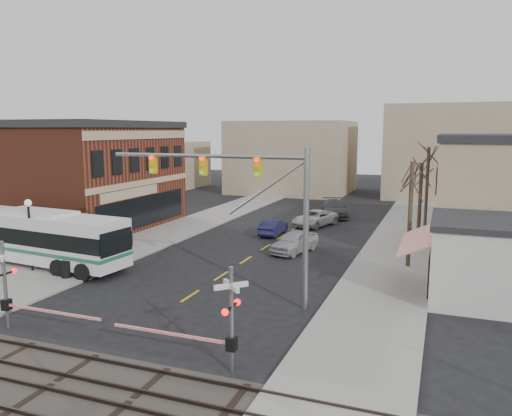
{
  "coord_description": "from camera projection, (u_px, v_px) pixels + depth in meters",
  "views": [
    {
      "loc": [
        12.41,
        -20.74,
        8.83
      ],
      "look_at": [
        0.39,
        10.95,
        3.5
      ],
      "focal_mm": 35.0,
      "sensor_mm": 36.0,
      "label": 1
    }
  ],
  "objects": [
    {
      "name": "ground",
      "position": [
        171.0,
        309.0,
        24.87
      ],
      "size": [
        160.0,
        160.0,
        0.0
      ],
      "primitive_type": "plane",
      "color": "black",
      "rests_on": "ground"
    },
    {
      "name": "sidewalk_west",
      "position": [
        192.0,
        224.0,
        46.67
      ],
      "size": [
        5.0,
        60.0,
        0.12
      ],
      "primitive_type": "cube",
      "color": "gray",
      "rests_on": "ground"
    },
    {
      "name": "sidewalk_east",
      "position": [
        402.0,
        240.0,
        40.01
      ],
      "size": [
        5.0,
        60.0,
        0.12
      ],
      "primitive_type": "cube",
      "color": "gray",
      "rests_on": "ground"
    },
    {
      "name": "ballast_strip",
      "position": [
        54.0,
        383.0,
        17.48
      ],
      "size": [
        160.0,
        5.0,
        0.06
      ],
      "primitive_type": "cube",
      "color": "#332D28",
      "rests_on": "ground"
    },
    {
      "name": "rail_tracks",
      "position": [
        54.0,
        381.0,
        17.47
      ],
      "size": [
        160.0,
        3.91,
        0.14
      ],
      "color": "#2D231E",
      "rests_on": "ground"
    },
    {
      "name": "brick_building",
      "position": [
        11.0,
        172.0,
        48.36
      ],
      "size": [
        30.4,
        15.4,
        9.6
      ],
      "color": "brown",
      "rests_on": "ground"
    },
    {
      "name": "tree_east_a",
      "position": [
        410.0,
        214.0,
        31.74
      ],
      "size": [
        0.28,
        0.28,
        6.75
      ],
      "color": "#382B21",
      "rests_on": "sidewalk_east"
    },
    {
      "name": "tree_east_b",
      "position": [
        420.0,
        205.0,
        37.21
      ],
      "size": [
        0.28,
        0.28,
        6.3
      ],
      "color": "#382B21",
      "rests_on": "sidewalk_east"
    },
    {
      "name": "tree_east_c",
      "position": [
        427.0,
        188.0,
        44.46
      ],
      "size": [
        0.28,
        0.28,
        7.2
      ],
      "color": "#382B21",
      "rests_on": "sidewalk_east"
    },
    {
      "name": "transit_bus",
      "position": [
        37.0,
        236.0,
        32.58
      ],
      "size": [
        13.58,
        4.18,
        3.44
      ],
      "color": "silver",
      "rests_on": "ground"
    },
    {
      "name": "traffic_signal_mast",
      "position": [
        249.0,
        191.0,
        24.98
      ],
      "size": [
        10.96,
        0.3,
        8.0
      ],
      "color": "gray",
      "rests_on": "ground"
    },
    {
      "name": "rr_crossing_west",
      "position": [
        12.0,
        287.0,
        22.0
      ],
      "size": [
        5.6,
        1.36,
        4.0
      ],
      "color": "gray",
      "rests_on": "ground"
    },
    {
      "name": "rr_crossing_east",
      "position": [
        221.0,
        320.0,
        18.21
      ],
      "size": [
        5.6,
        1.36,
        4.0
      ],
      "color": "gray",
      "rests_on": "ground"
    },
    {
      "name": "street_lamp",
      "position": [
        29.0,
        220.0,
        30.71
      ],
      "size": [
        0.44,
        0.44,
        4.49
      ],
      "color": "black",
      "rests_on": "sidewalk_west"
    },
    {
      "name": "trash_bin",
      "position": [
        66.0,
        269.0,
        29.66
      ],
      "size": [
        0.6,
        0.6,
        1.0
      ],
      "primitive_type": "cylinder",
      "color": "black",
      "rests_on": "sidewalk_west"
    },
    {
      "name": "car_a",
      "position": [
        294.0,
        242.0,
        36.22
      ],
      "size": [
        3.01,
        4.97,
        1.58
      ],
      "primitive_type": "imported",
      "rotation": [
        0.0,
        0.0,
        -0.26
      ],
      "color": "#9C9CA0",
      "rests_on": "ground"
    },
    {
      "name": "car_b",
      "position": [
        273.0,
        227.0,
        42.23
      ],
      "size": [
        1.43,
        4.06,
        1.33
      ],
      "primitive_type": "imported",
      "rotation": [
        0.0,
        0.0,
        3.14
      ],
      "color": "#161737",
      "rests_on": "ground"
    },
    {
      "name": "car_c",
      "position": [
        315.0,
        218.0,
        46.22
      ],
      "size": [
        3.84,
        5.65,
        1.44
      ],
      "primitive_type": "imported",
      "rotation": [
        0.0,
        0.0,
        -0.31
      ],
      "color": "silver",
      "rests_on": "ground"
    },
    {
      "name": "car_d",
      "position": [
        335.0,
        208.0,
        51.12
      ],
      "size": [
        4.0,
        6.25,
        1.68
      ],
      "primitive_type": "imported",
      "rotation": [
        0.0,
        0.0,
        0.31
      ],
      "color": "#46474C",
      "rests_on": "ground"
    },
    {
      "name": "pedestrian_near",
      "position": [
        84.0,
        252.0,
        32.21
      ],
      "size": [
        0.63,
        0.76,
        1.79
      ],
      "primitive_type": "imported",
      "rotation": [
        0.0,
        0.0,
        1.22
      ],
      "color": "#534742",
      "rests_on": "sidewalk_west"
    },
    {
      "name": "pedestrian_far",
      "position": [
        94.0,
        240.0,
        35.88
      ],
      "size": [
        1.06,
        0.98,
        1.74
      ],
      "primitive_type": "imported",
      "rotation": [
        0.0,
        0.0,
        0.5
      ],
      "color": "#373A61",
      "rests_on": "sidewalk_west"
    }
  ]
}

